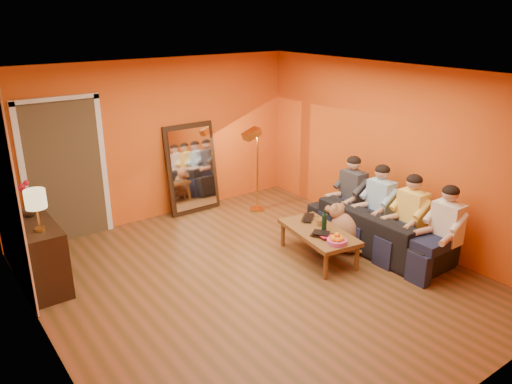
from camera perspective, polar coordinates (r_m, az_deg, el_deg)
room_shell at (r=6.28m, az=-1.88°, el=1.60°), size 5.00×5.50×2.60m
white_accent at (r=6.67m, az=-27.00°, el=0.48°), size 0.02×1.90×2.58m
doorway_recess at (r=7.94m, az=-21.20°, el=2.29°), size 1.06×0.30×2.10m
door_jamb_left at (r=7.71m, az=-25.00°, el=1.26°), size 0.08×0.06×2.20m
door_jamb_right at (r=7.98m, az=-17.05°, el=2.87°), size 0.08×0.06×2.20m
door_header at (r=7.59m, az=-21.97°, el=9.79°), size 1.22×0.06×0.08m
mirror_frame at (r=8.56m, az=-7.36°, el=2.70°), size 0.92×0.27×1.51m
mirror_glass at (r=8.52m, az=-7.23°, el=2.64°), size 0.78×0.21×1.35m
sideboard at (r=6.83m, az=-23.53°, el=-6.49°), size 0.44×1.18×0.85m
table_lamp at (r=6.30m, az=-23.73°, el=-1.97°), size 0.24×0.24×0.51m
sofa at (r=7.48m, az=13.76°, el=-3.98°), size 2.15×0.84×0.63m
coffee_table at (r=7.07m, az=7.11°, el=-5.91°), size 0.80×1.30×0.42m
floor_lamp at (r=8.48m, az=0.16°, el=2.43°), size 0.30×0.24×1.44m
dog at (r=7.31m, az=10.12°, el=-3.92°), size 0.48×0.65×0.71m
person_far_left at (r=6.93m, az=20.92°, el=-4.06°), size 0.70×0.44×1.22m
person_mid_left at (r=7.21m, az=17.33°, el=-2.69°), size 0.70×0.44×1.22m
person_mid_right at (r=7.52m, az=14.02°, el=-1.42°), size 0.70×0.44×1.22m
person_far_right at (r=7.85m, az=10.98°, el=-0.25°), size 0.70×0.44×1.22m
fruit_bowl at (r=6.59m, az=9.24°, el=-5.22°), size 0.26×0.26×0.16m
wine_bottle at (r=6.92m, az=7.82°, el=-3.22°), size 0.07×0.07×0.31m
tumbler at (r=7.12m, az=7.25°, el=-3.47°), size 0.12×0.12×0.09m
laptop at (r=7.32m, az=6.35°, el=-3.01°), size 0.42×0.40×0.03m
book_lower at (r=6.73m, az=7.22°, el=-5.20°), size 0.30×0.33×0.03m
book_mid at (r=6.73m, az=7.23°, el=-4.99°), size 0.22×0.26×0.02m
book_upper at (r=6.71m, az=7.29°, el=-4.92°), size 0.26×0.27×0.02m
vase at (r=6.86m, az=-24.62°, el=-1.79°), size 0.18×0.18×0.19m
flowers at (r=6.78m, az=-24.94°, el=0.29°), size 0.17×0.17×0.48m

